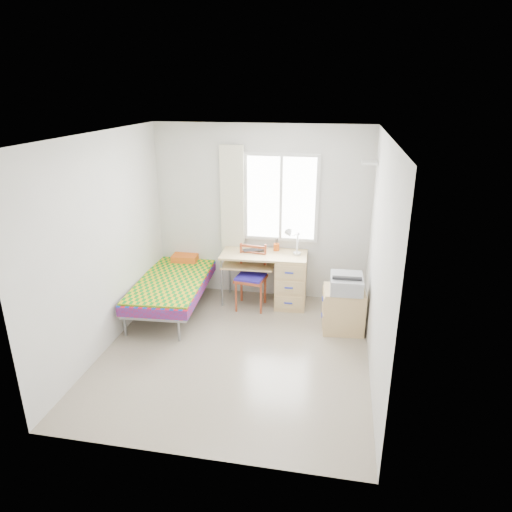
{
  "coord_description": "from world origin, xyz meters",
  "views": [
    {
      "loc": [
        1.14,
        -4.75,
        3.06
      ],
      "look_at": [
        0.15,
        0.55,
        1.07
      ],
      "focal_mm": 32.0,
      "sensor_mm": 36.0,
      "label": 1
    }
  ],
  "objects_px": {
    "bed": "(176,280)",
    "cabinet": "(343,309)",
    "chair": "(252,273)",
    "printer": "(346,283)",
    "desk": "(286,278)"
  },
  "relations": [
    {
      "from": "desk",
      "to": "cabinet",
      "type": "distance_m",
      "value": 1.05
    },
    {
      "from": "desk",
      "to": "cabinet",
      "type": "bearing_deg",
      "value": -38.71
    },
    {
      "from": "cabinet",
      "to": "desk",
      "type": "bearing_deg",
      "value": 139.06
    },
    {
      "from": "bed",
      "to": "chair",
      "type": "distance_m",
      "value": 1.12
    },
    {
      "from": "chair",
      "to": "cabinet",
      "type": "relative_size",
      "value": 1.61
    },
    {
      "from": "desk",
      "to": "chair",
      "type": "distance_m",
      "value": 0.52
    },
    {
      "from": "bed",
      "to": "printer",
      "type": "height_order",
      "value": "bed"
    },
    {
      "from": "bed",
      "to": "desk",
      "type": "bearing_deg",
      "value": 9.45
    },
    {
      "from": "bed",
      "to": "printer",
      "type": "xyz_separation_m",
      "value": [
        2.44,
        -0.27,
        0.27
      ]
    },
    {
      "from": "bed",
      "to": "cabinet",
      "type": "relative_size",
      "value": 3.49
    },
    {
      "from": "printer",
      "to": "chair",
      "type": "bearing_deg",
      "value": 158.04
    },
    {
      "from": "bed",
      "to": "chair",
      "type": "xyz_separation_m",
      "value": [
        1.09,
        0.22,
        0.11
      ]
    },
    {
      "from": "desk",
      "to": "chair",
      "type": "bearing_deg",
      "value": -165.26
    },
    {
      "from": "bed",
      "to": "cabinet",
      "type": "bearing_deg",
      "value": -9.55
    },
    {
      "from": "printer",
      "to": "cabinet",
      "type": "bearing_deg",
      "value": 129.34
    }
  ]
}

